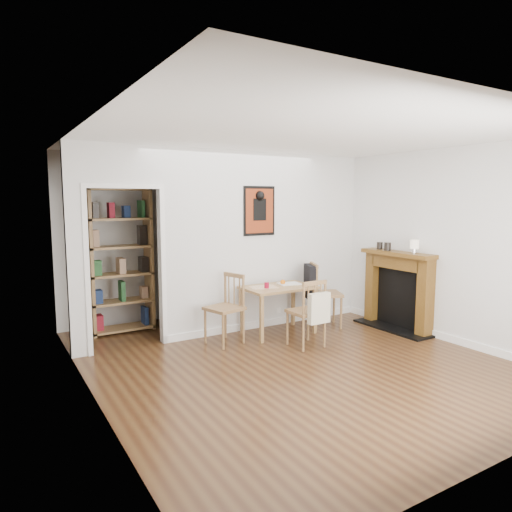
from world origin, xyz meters
TOP-DOWN VIEW (x-y plane):
  - ground at (0.00, 0.00)m, footprint 5.20×5.20m
  - room_shell at (0.10, 1.34)m, footprint 5.20×5.20m
  - dining_table at (0.49, 0.95)m, footprint 1.01×0.64m
  - chair_left at (-0.39, 0.94)m, footprint 0.57×0.57m
  - chair_right at (1.29, 0.91)m, footprint 0.69×0.65m
  - chair_front at (0.48, 0.27)m, footprint 0.45×0.51m
  - bookshelf at (-1.40, 2.22)m, footprint 0.89×0.35m
  - fireplace at (2.16, 0.25)m, footprint 0.45×1.25m
  - red_glass at (0.26, 0.90)m, footprint 0.07×0.07m
  - orange_fruit at (0.61, 1.02)m, footprint 0.07×0.07m
  - placemat at (0.27, 1.00)m, footprint 0.43×0.36m
  - notebook at (0.71, 1.01)m, footprint 0.34×0.28m
  - mantel_lamp at (2.10, -0.06)m, footprint 0.12×0.12m
  - ceramic_jar_a at (2.07, 0.41)m, footprint 0.10×0.10m
  - ceramic_jar_b at (2.12, 0.61)m, footprint 0.09×0.09m

SIDE VIEW (x-z plane):
  - ground at x=0.00m, z-range 0.00..0.00m
  - chair_front at x=0.48m, z-range 0.01..0.90m
  - chair_left at x=-0.39m, z-range 0.00..0.93m
  - chair_right at x=1.29m, z-range 0.02..0.99m
  - dining_table at x=0.49m, z-range 0.26..0.95m
  - fireplace at x=2.16m, z-range 0.04..1.20m
  - placemat at x=0.27m, z-range 0.69..0.69m
  - notebook at x=0.71m, z-range 0.69..0.70m
  - orange_fruit at x=0.61m, z-range 0.69..0.76m
  - red_glass at x=0.26m, z-range 0.69..0.77m
  - bookshelf at x=-1.40m, z-range -0.01..2.09m
  - ceramic_jar_b at x=2.12m, z-range 1.16..1.27m
  - ceramic_jar_a at x=2.07m, z-range 1.16..1.28m
  - mantel_lamp at x=2.10m, z-range 1.18..1.38m
  - room_shell at x=0.10m, z-range -1.30..3.90m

